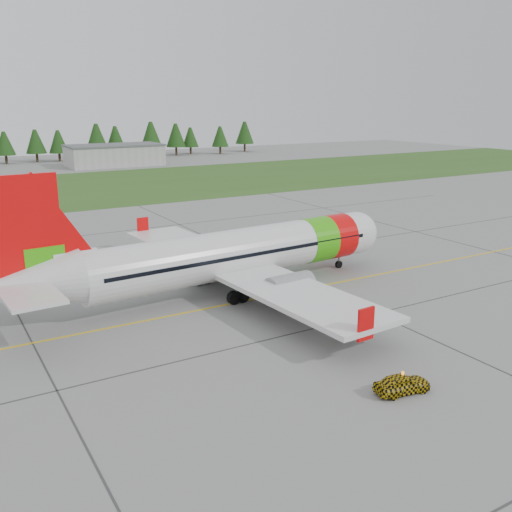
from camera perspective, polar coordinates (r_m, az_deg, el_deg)
ground at (r=41.66m, az=1.49°, el=-8.29°), size 320.00×320.00×0.00m
aircraft at (r=50.83m, az=-2.60°, el=0.12°), size 38.79×35.79×11.75m
follow_me_car at (r=34.87m, az=14.52°, el=-10.60°), size 1.37×1.55×3.44m
grass_strip at (r=117.30m, az=-20.40°, el=6.15°), size 320.00×50.00×0.03m
taxi_guideline at (r=48.13m, az=-3.59°, el=-4.99°), size 120.00×0.25×0.02m
hangar_east at (r=157.64m, az=-13.95°, el=9.70°), size 24.00×12.00×5.20m
treeline at (r=171.93m, az=-24.12°, el=10.07°), size 160.00×8.00×10.00m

